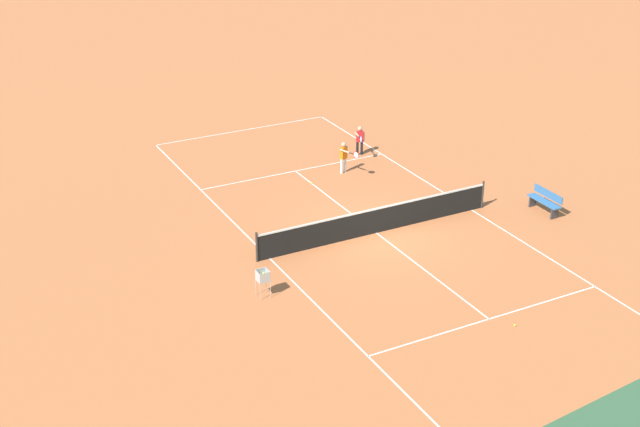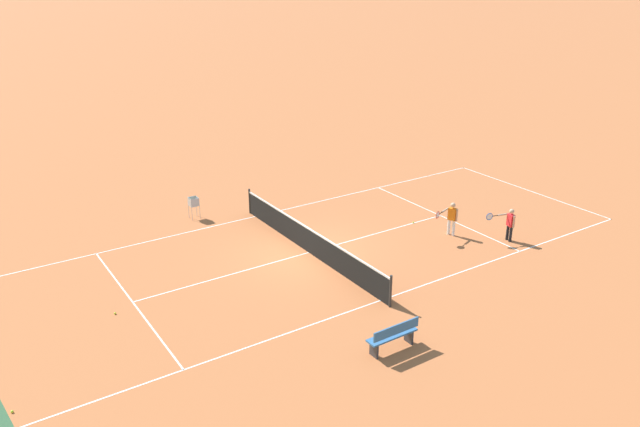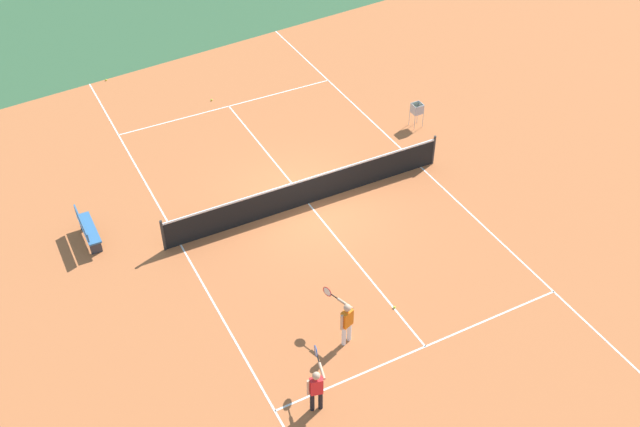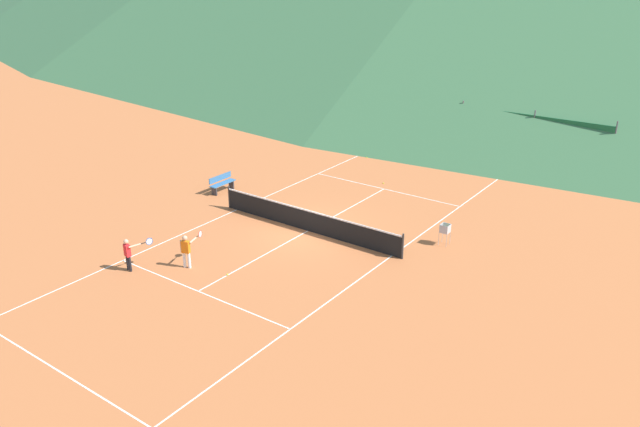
# 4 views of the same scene
# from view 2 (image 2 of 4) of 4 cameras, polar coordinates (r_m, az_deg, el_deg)

# --- Properties ---
(ground_plane) EXTENTS (600.00, 600.00, 0.00)m
(ground_plane) POSITION_cam_2_polar(r_m,az_deg,el_deg) (22.38, -1.01, -3.59)
(ground_plane) COLOR #BC6638
(court_line_markings) EXTENTS (8.25, 23.85, 0.01)m
(court_line_markings) POSITION_cam_2_polar(r_m,az_deg,el_deg) (22.37, -1.01, -3.58)
(court_line_markings) COLOR white
(court_line_markings) RESTS_ON ground
(tennis_net) EXTENTS (9.18, 0.08, 1.06)m
(tennis_net) POSITION_cam_2_polar(r_m,az_deg,el_deg) (22.16, -1.02, -2.42)
(tennis_net) COLOR #2D2D2D
(tennis_net) RESTS_ON ground
(player_near_baseline) EXTENTS (0.63, 1.00, 1.27)m
(player_near_baseline) POSITION_cam_2_polar(r_m,az_deg,el_deg) (24.05, 16.92, -0.79)
(player_near_baseline) COLOR black
(player_near_baseline) RESTS_ON ground
(player_far_service) EXTENTS (0.42, 1.12, 1.31)m
(player_far_service) POSITION_cam_2_polar(r_m,az_deg,el_deg) (23.99, 11.92, -0.28)
(player_far_service) COLOR white
(player_far_service) RESTS_ON ground
(tennis_ball_mid_court) EXTENTS (0.07, 0.07, 0.07)m
(tennis_ball_mid_court) POSITION_cam_2_polar(r_m,az_deg,el_deg) (16.66, -26.33, -15.92)
(tennis_ball_mid_court) COLOR #CCE033
(tennis_ball_mid_court) RESTS_ON ground
(tennis_ball_by_net_left) EXTENTS (0.07, 0.07, 0.07)m
(tennis_ball_by_net_left) POSITION_cam_2_polar(r_m,az_deg,el_deg) (19.58, -18.23, -8.66)
(tennis_ball_by_net_left) COLOR #CCE033
(tennis_ball_by_net_left) RESTS_ON ground
(tennis_ball_alley_left) EXTENTS (0.07, 0.07, 0.07)m
(tennis_ball_alley_left) POSITION_cam_2_polar(r_m,az_deg,el_deg) (25.13, 8.53, -0.80)
(tennis_ball_alley_left) COLOR #CCE033
(tennis_ball_alley_left) RESTS_ON ground
(ball_hopper) EXTENTS (0.36, 0.36, 0.89)m
(ball_hopper) POSITION_cam_2_polar(r_m,az_deg,el_deg) (25.61, -11.48, 0.95)
(ball_hopper) COLOR #B7B7BC
(ball_hopper) RESTS_ON ground
(courtside_bench) EXTENTS (0.36, 1.50, 0.84)m
(courtside_bench) POSITION_cam_2_polar(r_m,az_deg,el_deg) (16.97, 6.70, -11.02)
(courtside_bench) COLOR #336699
(courtside_bench) RESTS_ON ground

